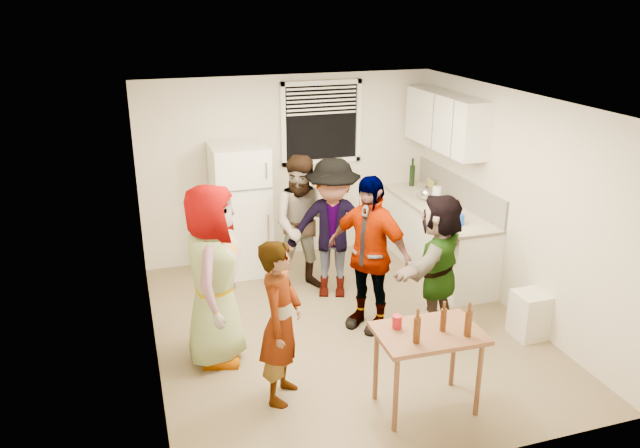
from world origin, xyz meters
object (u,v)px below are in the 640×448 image
object	(u,v)px
red_cup	(397,328)
kettle	(426,200)
trash_bin	(530,315)
beer_bottle_counter	(457,222)
refrigerator	(241,210)
beer_bottle_table	(442,330)
guest_grey	(219,357)
guest_back_left	(305,287)
guest_back_right	(332,294)
blue_cup	(460,225)
guest_orange	(434,326)
guest_black	(366,325)
serving_table	(424,406)
wine_bottle	(411,186)
guest_stripe	(283,396)

from	to	relation	value
red_cup	kettle	bearing A→B (deg)	59.04
trash_bin	beer_bottle_counter	bearing A→B (deg)	101.44
refrigerator	beer_bottle_table	size ratio (longest dim) A/B	8.37
refrigerator	guest_grey	distance (m)	2.31
guest_back_left	guest_back_right	distance (m)	0.39
beer_bottle_counter	guest_grey	bearing A→B (deg)	-167.73
blue_cup	guest_orange	bearing A→B (deg)	-133.44
beer_bottle_counter	guest_black	bearing A→B (deg)	-159.61
red_cup	serving_table	bearing A→B (deg)	-30.49
guest_black	kettle	bearing A→B (deg)	99.80
beer_bottle_counter	guest_black	size ratio (longest dim) A/B	0.12
guest_grey	guest_orange	distance (m)	2.38
beer_bottle_table	guest_grey	distance (m)	2.35
wine_bottle	guest_stripe	size ratio (longest dim) A/B	0.19
trash_bin	guest_back_left	xyz separation A→B (m)	(-1.97, 1.86, -0.25)
refrigerator	red_cup	xyz separation A→B (m)	(0.73, -3.27, -0.08)
trash_bin	beer_bottle_table	size ratio (longest dim) A/B	2.48
beer_bottle_table	refrigerator	bearing A→B (deg)	107.55
kettle	wine_bottle	xyz separation A→B (m)	(0.10, 0.65, 0.00)
beer_bottle_table	red_cup	bearing A→B (deg)	155.13
guest_back_left	blue_cup	bearing A→B (deg)	-9.77
beer_bottle_table	red_cup	distance (m)	0.39
blue_cup	guest_grey	size ratio (longest dim) A/B	0.07
refrigerator	guest_back_left	distance (m)	1.31
trash_bin	red_cup	bearing A→B (deg)	-161.05
blue_cup	guest_black	xyz separation A→B (m)	(-1.33, -0.40, -0.90)
red_cup	guest_grey	bearing A→B (deg)	138.82
beer_bottle_counter	blue_cup	xyz separation A→B (m)	(-0.01, -0.09, -0.00)
guest_back_right	red_cup	bearing A→B (deg)	-73.72
wine_bottle	guest_back_right	xyz separation A→B (m)	(-1.60, -1.21, -0.90)
blue_cup	guest_black	bearing A→B (deg)	-163.06
wine_bottle	kettle	bearing A→B (deg)	-98.77
kettle	guest_back_right	bearing A→B (deg)	-148.74
red_cup	guest_grey	distance (m)	2.00
beer_bottle_counter	guest_orange	world-z (taller)	beer_bottle_counter
guest_grey	serving_table	bearing A→B (deg)	-112.02
red_cup	beer_bottle_counter	bearing A→B (deg)	49.15
wine_bottle	red_cup	world-z (taller)	wine_bottle
red_cup	guest_back_right	xyz separation A→B (m)	(0.17, 2.22, -0.77)
blue_cup	guest_stripe	world-z (taller)	blue_cup
beer_bottle_table	red_cup	xyz separation A→B (m)	(-0.35, 0.16, 0.00)
guest_stripe	guest_back_left	xyz separation A→B (m)	(0.83, 2.11, 0.00)
beer_bottle_counter	beer_bottle_table	size ratio (longest dim) A/B	1.06
guest_back_right	guest_grey	bearing A→B (deg)	-126.67
blue_cup	red_cup	size ratio (longest dim) A/B	1.14
refrigerator	guest_orange	distance (m)	2.88
red_cup	trash_bin	bearing A→B (deg)	18.95
red_cup	guest_black	world-z (taller)	red_cup
guest_orange	guest_back_left	bearing A→B (deg)	-93.04
kettle	guest_grey	distance (m)	3.55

